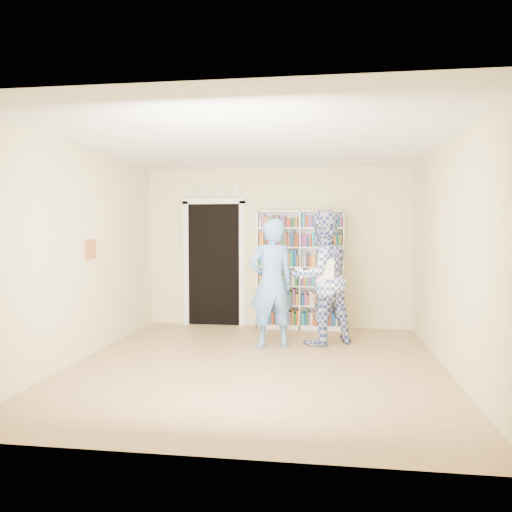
% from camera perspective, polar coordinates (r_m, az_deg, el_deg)
% --- Properties ---
extents(floor, '(5.00, 5.00, 0.00)m').
position_cam_1_polar(floor, '(6.24, 0.12, -12.36)').
color(floor, '#9E714C').
rests_on(floor, ground).
extents(ceiling, '(5.00, 5.00, 0.00)m').
position_cam_1_polar(ceiling, '(6.11, 0.12, 12.88)').
color(ceiling, white).
rests_on(ceiling, wall_back).
extents(wall_back, '(4.50, 0.00, 4.50)m').
position_cam_1_polar(wall_back, '(8.50, 2.45, 0.96)').
color(wall_back, beige).
rests_on(wall_back, floor).
extents(wall_left, '(0.00, 5.00, 5.00)m').
position_cam_1_polar(wall_left, '(6.71, -19.26, 0.25)').
color(wall_left, beige).
rests_on(wall_left, floor).
extents(wall_right, '(0.00, 5.00, 5.00)m').
position_cam_1_polar(wall_right, '(6.13, 21.43, -0.03)').
color(wall_right, beige).
rests_on(wall_right, floor).
extents(bookshelf, '(1.43, 0.27, 1.97)m').
position_cam_1_polar(bookshelf, '(8.34, 5.07, -1.52)').
color(bookshelf, white).
rests_on(bookshelf, floor).
extents(doorway, '(1.10, 0.08, 2.43)m').
position_cam_1_polar(doorway, '(8.67, -4.83, -0.14)').
color(doorway, black).
rests_on(doorway, floor).
extents(wall_art, '(0.03, 0.25, 0.25)m').
position_cam_1_polar(wall_art, '(6.88, -18.36, 0.75)').
color(wall_art, brown).
rests_on(wall_art, wall_left).
extents(man_blue, '(0.78, 0.66, 1.81)m').
position_cam_1_polar(man_blue, '(7.01, 1.78, -3.13)').
color(man_blue, '#5E8FD1').
rests_on(man_blue, floor).
extents(man_plaid, '(1.19, 1.13, 1.93)m').
position_cam_1_polar(man_plaid, '(7.25, 7.49, -2.45)').
color(man_plaid, '#304093').
rests_on(man_plaid, floor).
extents(paper_sheet, '(0.23, 0.03, 0.32)m').
position_cam_1_polar(paper_sheet, '(6.98, 7.98, -1.69)').
color(paper_sheet, white).
rests_on(paper_sheet, man_plaid).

